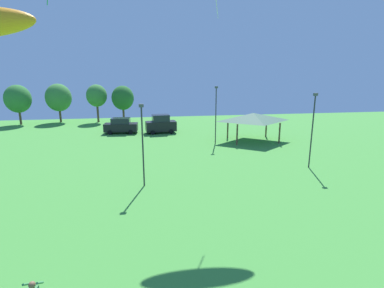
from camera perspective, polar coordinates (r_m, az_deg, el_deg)
name	(u,v)px	position (r m, az deg, el deg)	size (l,w,h in m)	color
kite_flying_2	(381,43)	(38.74, 32.38, 15.86)	(3.83, 3.20, 5.09)	black
parked_car_leftmost	(121,126)	(44.51, -13.38, 3.42)	(4.85, 2.39, 2.22)	black
parked_car_second_from_left	(161,124)	(43.65, -5.95, 3.78)	(4.49, 2.42, 2.69)	black
park_pavilion	(253,117)	(39.02, 11.59, 5.05)	(7.05, 5.33, 3.60)	brown
light_post_0	(143,141)	(22.92, -9.39, 0.56)	(0.36, 0.20, 6.39)	#2D2D33
light_post_2	(216,112)	(36.68, 4.57, 6.07)	(0.36, 0.20, 7.01)	#2D2D33
light_post_3	(312,127)	(29.19, 21.97, 3.04)	(0.36, 0.20, 6.87)	#2D2D33
treeline_tree_0	(18,99)	(57.88, -30.26, 7.43)	(4.19, 4.19, 6.62)	brown
treeline_tree_1	(58,98)	(57.52, -24.09, 8.06)	(4.34, 4.34, 6.70)	brown
treeline_tree_2	(97,96)	(55.23, -17.71, 8.74)	(3.50, 3.50, 6.57)	brown
treeline_tree_3	(123,98)	(54.37, -13.05, 8.54)	(3.83, 3.83, 6.34)	brown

